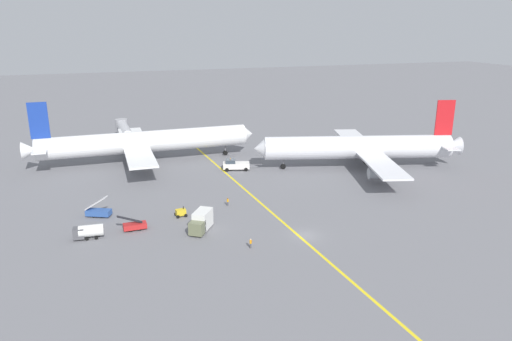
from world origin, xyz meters
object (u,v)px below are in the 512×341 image
object	(u,v)px
pushback_tug	(236,165)
ground_crew_wing_walker_right	(251,243)
airliner_at_gate_left	(144,142)
ground_crew_marshaller_foreground	(228,202)
gse_gpu_cart_small	(181,212)
gse_catering_truck_tall	(201,221)
gse_stair_truck_yellow	(98,211)
airliner_being_pushed	(359,148)
gse_belt_loader_portside	(135,225)
gse_fuel_bowser_stubby	(88,231)
jet_bridge	(124,129)

from	to	relation	value
pushback_tug	ground_crew_wing_walker_right	bearing A→B (deg)	-102.96
airliner_at_gate_left	ground_crew_marshaller_foreground	xyz separation A→B (m)	(12.20, -36.76, -4.51)
airliner_at_gate_left	ground_crew_wing_walker_right	xyz separation A→B (m)	(10.77, -55.91, -4.53)
gse_gpu_cart_small	ground_crew_marshaller_foreground	xyz separation A→B (m)	(9.76, 2.40, 0.09)
gse_catering_truck_tall	gse_stair_truck_yellow	xyz separation A→B (m)	(-16.90, 12.53, -0.73)
airliner_being_pushed	ground_crew_marshaller_foreground	world-z (taller)	airliner_being_pushed
pushback_tug	ground_crew_marshaller_foreground	size ratio (longest dim) A/B	5.69
airliner_being_pushed	ground_crew_wing_walker_right	size ratio (longest dim) A/B	30.79
gse_gpu_cart_small	gse_catering_truck_tall	distance (m)	8.02
airliner_being_pushed	gse_belt_loader_portside	world-z (taller)	airliner_being_pushed
gse_fuel_bowser_stubby	ground_crew_marshaller_foreground	xyz separation A→B (m)	(26.22, 7.07, -0.45)
gse_belt_loader_portside	gse_gpu_cart_small	xyz separation A→B (m)	(8.76, 3.49, -0.03)
gse_belt_loader_portside	jet_bridge	xyz separation A→B (m)	(2.88, 67.10, 3.24)
pushback_tug	gse_belt_loader_portside	xyz separation A→B (m)	(-26.78, -28.84, -0.44)
gse_fuel_bowser_stubby	pushback_tug	bearing A→B (deg)	41.05
gse_catering_truck_tall	ground_crew_marshaller_foreground	bearing A→B (deg)	53.21
gse_belt_loader_portside	gse_catering_truck_tall	distance (m)	11.81
jet_bridge	gse_belt_loader_portside	bearing A→B (deg)	-92.46
gse_stair_truck_yellow	jet_bridge	xyz separation A→B (m)	(8.77, 58.71, 3.04)
gse_stair_truck_yellow	ground_crew_wing_walker_right	distance (m)	31.57
pushback_tug	gse_stair_truck_yellow	world-z (taller)	gse_stair_truck_yellow
airliner_at_gate_left	airliner_being_pushed	size ratio (longest dim) A/B	1.14
airliner_being_pushed	gse_stair_truck_yellow	bearing A→B (deg)	-168.80
gse_belt_loader_portside	ground_crew_wing_walker_right	xyz separation A→B (m)	(17.09, -13.27, 0.03)
gse_belt_loader_portside	ground_crew_marshaller_foreground	distance (m)	19.43
gse_belt_loader_portside	gse_catering_truck_tall	xyz separation A→B (m)	(11.02, -4.14, 0.93)
airliner_at_gate_left	pushback_tug	bearing A→B (deg)	-34.01
pushback_tug	gse_gpu_cart_small	size ratio (longest dim) A/B	4.27
gse_gpu_cart_small	ground_crew_wing_walker_right	distance (m)	18.71
airliner_being_pushed	gse_belt_loader_portside	distance (m)	60.19
pushback_tug	gse_gpu_cart_small	bearing A→B (deg)	-125.40
gse_fuel_bowser_stubby	ground_crew_wing_walker_right	size ratio (longest dim) A/B	3.03
gse_gpu_cart_small	gse_stair_truck_yellow	xyz separation A→B (m)	(-14.64, 4.90, 0.23)
airliner_at_gate_left	ground_crew_marshaller_foreground	distance (m)	38.99
airliner_at_gate_left	ground_crew_wing_walker_right	bearing A→B (deg)	-79.10
ground_crew_wing_walker_right	ground_crew_marshaller_foreground	distance (m)	19.21
gse_fuel_bowser_stubby	gse_stair_truck_yellow	xyz separation A→B (m)	(1.82, 9.58, -0.31)
gse_belt_loader_portside	gse_fuel_bowser_stubby	size ratio (longest dim) A/B	0.99
gse_belt_loader_portside	jet_bridge	world-z (taller)	jet_bridge
pushback_tug	gse_gpu_cart_small	xyz separation A→B (m)	(-18.02, -25.35, -0.47)
gse_gpu_cart_small	jet_bridge	xyz separation A→B (m)	(-5.87, 63.61, 3.27)
gse_belt_loader_portside	gse_gpu_cart_small	size ratio (longest dim) A/B	2.18
gse_stair_truck_yellow	gse_gpu_cart_small	bearing A→B (deg)	-18.51
airliner_at_gate_left	ground_crew_wing_walker_right	size ratio (longest dim) A/B	35.14
pushback_tug	gse_fuel_bowser_stubby	xyz separation A→B (m)	(-34.47, -30.02, 0.07)
ground_crew_wing_walker_right	gse_stair_truck_yellow	bearing A→B (deg)	136.68
gse_belt_loader_portside	ground_crew_marshaller_foreground	world-z (taller)	gse_belt_loader_portside
gse_gpu_cart_small	gse_fuel_bowser_stubby	distance (m)	17.11
airliner_being_pushed	jet_bridge	size ratio (longest dim) A/B	2.71
airliner_at_gate_left	ground_crew_marshaller_foreground	bearing A→B (deg)	-71.64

